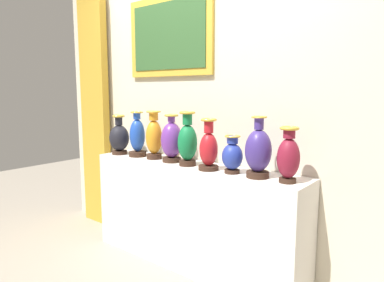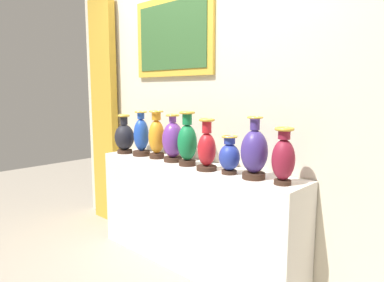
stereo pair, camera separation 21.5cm
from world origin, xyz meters
name	(u,v)px [view 1 (the left image)]	position (x,y,z in m)	size (l,w,h in m)	color
ground_plane	(192,264)	(0.00, 0.00, 0.00)	(9.81, 9.81, 0.00)	gray
display_shelf	(192,216)	(0.00, 0.00, 0.43)	(1.94, 0.38, 0.86)	silver
back_wall	(210,105)	(-0.01, 0.25, 1.34)	(3.81, 0.14, 2.66)	beige
curtain_gold	(95,113)	(-1.47, 0.13, 1.22)	(0.39, 0.08, 2.44)	gold
vase_onyx	(119,138)	(-0.84, -0.06, 1.02)	(0.18, 0.18, 0.37)	#382319
vase_sapphire	(137,137)	(-0.62, -0.02, 1.04)	(0.16, 0.16, 0.41)	#382319
vase_amber	(154,137)	(-0.42, -0.01, 1.06)	(0.14, 0.14, 0.42)	#382319
vase_violet	(172,141)	(-0.21, -0.01, 1.04)	(0.18, 0.18, 0.40)	#382319
vase_emerald	(187,142)	(-0.01, -0.04, 1.06)	(0.16, 0.16, 0.44)	#382319
vase_crimson	(209,148)	(0.21, -0.07, 1.03)	(0.15, 0.15, 0.39)	#382319
vase_cobalt	(232,156)	(0.41, -0.04, 0.99)	(0.15, 0.15, 0.28)	#382319
vase_indigo	(258,152)	(0.62, -0.04, 1.05)	(0.18, 0.18, 0.43)	#382319
vase_burgundy	(288,157)	(0.84, -0.04, 1.04)	(0.15, 0.15, 0.37)	#382319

